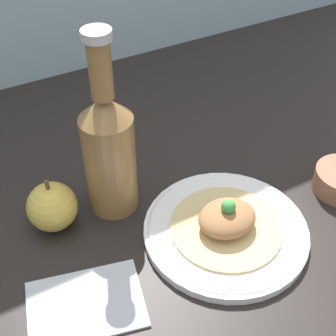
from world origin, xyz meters
The scene contains 6 objects.
ground_plane centered at (0.00, 0.00, -2.00)cm, with size 180.00×110.00×4.00cm, color black.
plate centered at (6.32, -3.12, 0.81)cm, with size 23.76×23.76×1.52cm.
plated_food centered at (6.32, -3.12, 2.81)cm, with size 16.17×16.17×5.42cm.
cider_bottle centered at (-5.19, 10.47, 10.76)cm, with size 7.53×7.53×28.52cm.
apple centered at (-14.59, 10.66, 3.66)cm, with size 7.30×7.30×8.70cm.
napkin centered at (-15.78, -4.36, 0.40)cm, with size 16.51×13.42×0.80cm.
Camera 1 is at (-22.59, -38.15, 52.21)cm, focal length 50.00 mm.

